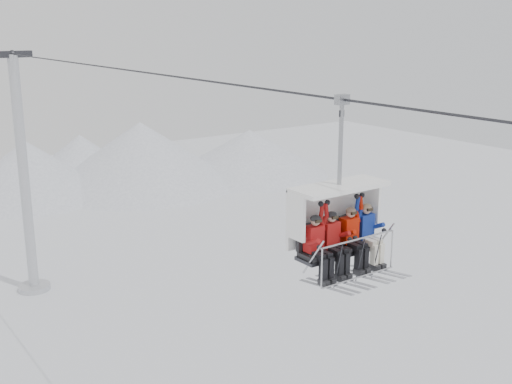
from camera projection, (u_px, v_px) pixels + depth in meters
lift_tower_right at (25, 193)px, 35.48m from camera, size 2.00×1.80×13.48m
haul_cable at (256, 88)px, 16.24m from camera, size 0.06×50.00×0.06m
chairlift_carrier at (334, 216)px, 14.50m from camera, size 2.32×1.17×3.98m
skier_far_left at (317, 245)px, 13.96m from camera, size 0.40×1.69×1.59m
skier_center_left at (334, 241)px, 14.22m from camera, size 0.40×1.69×1.59m
skier_center_right at (352, 236)px, 14.55m from camera, size 0.40×1.69×1.59m
skier_far_right at (368, 232)px, 14.83m from camera, size 0.40×1.69×1.59m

